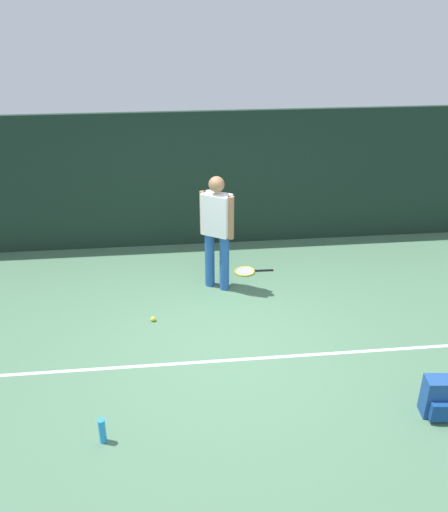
{
  "coord_description": "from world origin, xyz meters",
  "views": [
    {
      "loc": [
        -0.65,
        -5.61,
        3.98
      ],
      "look_at": [
        0.0,
        0.4,
        1.0
      ],
      "focal_mm": 38.25,
      "sensor_mm": 36.0,
      "label": 1
    }
  ],
  "objects_px": {
    "backpack": "(438,398)",
    "tennis_ball_near_player": "(153,319)",
    "tennis_player": "(217,227)",
    "tennis_racket": "(247,271)",
    "water_bottle": "(102,431)"
  },
  "relations": [
    {
      "from": "backpack",
      "to": "tennis_ball_near_player",
      "type": "distance_m",
      "value": 3.6
    },
    {
      "from": "tennis_player",
      "to": "backpack",
      "type": "distance_m",
      "value": 3.62
    },
    {
      "from": "tennis_racket",
      "to": "backpack",
      "type": "relative_size",
      "value": 1.4
    },
    {
      "from": "tennis_racket",
      "to": "water_bottle",
      "type": "height_order",
      "value": "water_bottle"
    },
    {
      "from": "tennis_player",
      "to": "water_bottle",
      "type": "distance_m",
      "value": 3.36
    },
    {
      "from": "tennis_racket",
      "to": "water_bottle",
      "type": "xyz_separation_m",
      "value": [
        -1.9,
        -3.36,
        0.12
      ]
    },
    {
      "from": "tennis_player",
      "to": "backpack",
      "type": "xyz_separation_m",
      "value": [
        1.99,
        -2.93,
        -0.76
      ]
    },
    {
      "from": "tennis_player",
      "to": "water_bottle",
      "type": "relative_size",
      "value": 6.25
    },
    {
      "from": "tennis_racket",
      "to": "tennis_ball_near_player",
      "type": "xyz_separation_m",
      "value": [
        -1.44,
        -1.25,
        0.02
      ]
    },
    {
      "from": "tennis_player",
      "to": "water_bottle",
      "type": "xyz_separation_m",
      "value": [
        -1.4,
        -2.94,
        -0.83
      ]
    },
    {
      "from": "tennis_player",
      "to": "backpack",
      "type": "bearing_deg",
      "value": 157.7
    },
    {
      "from": "backpack",
      "to": "tennis_ball_near_player",
      "type": "xyz_separation_m",
      "value": [
        -2.93,
        2.09,
        -0.18
      ]
    },
    {
      "from": "tennis_racket",
      "to": "tennis_ball_near_player",
      "type": "relative_size",
      "value": 9.33
    },
    {
      "from": "backpack",
      "to": "tennis_player",
      "type": "bearing_deg",
      "value": 130.41
    },
    {
      "from": "water_bottle",
      "to": "backpack",
      "type": "bearing_deg",
      "value": 0.28
    }
  ]
}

